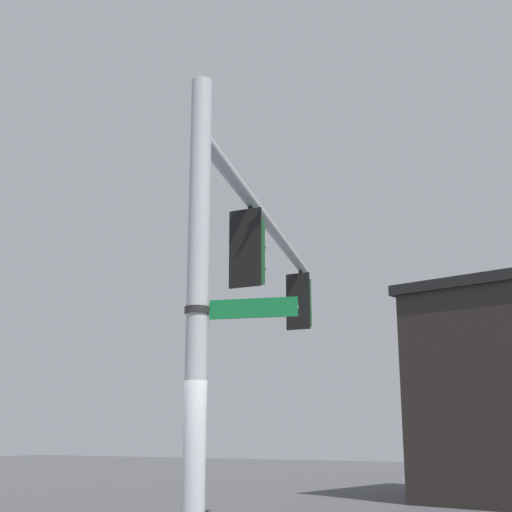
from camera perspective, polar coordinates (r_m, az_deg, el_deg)
signal_pole at (r=8.02m, az=-4.84°, el=-5.85°), size 0.26×0.26×6.19m
mast_arm at (r=12.23m, az=1.07°, el=2.53°), size 1.99×7.66×0.20m
traffic_light_nearest_pole at (r=10.74m, az=-0.42°, el=0.48°), size 0.54×0.49×1.31m
traffic_light_mid_inner at (r=15.15m, az=3.73°, el=-3.80°), size 0.54×0.49×1.31m
street_name_sign at (r=7.96m, az=-2.54°, el=-4.37°), size 1.29×0.44×0.22m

